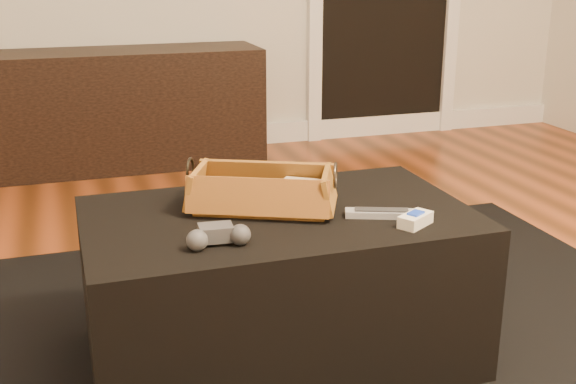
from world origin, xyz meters
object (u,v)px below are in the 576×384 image
object	(u,v)px
ottoman	(279,286)
wicker_basket	(262,193)
game_controller	(218,236)
silver_remote	(381,213)
tv_remote	(254,202)
media_cabinet	(112,109)
cream_gadget	(415,219)

from	to	relation	value
ottoman	wicker_basket	xyz separation A→B (m)	(-0.03, 0.04, 0.26)
game_controller	silver_remote	xyz separation A→B (m)	(0.44, 0.06, -0.01)
tv_remote	game_controller	size ratio (longest dim) A/B	1.32
media_cabinet	silver_remote	bearing A→B (deg)	-77.66
ottoman	silver_remote	size ratio (longest dim) A/B	5.36
silver_remote	game_controller	bearing A→B (deg)	-172.16
media_cabinet	game_controller	world-z (taller)	media_cabinet
silver_remote	cream_gadget	distance (m)	0.10
silver_remote	tv_remote	bearing A→B (deg)	153.76
silver_remote	media_cabinet	bearing A→B (deg)	102.34
tv_remote	wicker_basket	distance (m)	0.03
tv_remote	wicker_basket	xyz separation A→B (m)	(0.02, 0.00, 0.02)
media_cabinet	ottoman	distance (m)	2.15
silver_remote	cream_gadget	bearing A→B (deg)	-57.22
wicker_basket	silver_remote	distance (m)	0.31
game_controller	silver_remote	world-z (taller)	game_controller
wicker_basket	ottoman	bearing A→B (deg)	-49.02
wicker_basket	cream_gadget	bearing A→B (deg)	-35.64
wicker_basket	cream_gadget	distance (m)	0.40
ottoman	tv_remote	distance (m)	0.24
media_cabinet	silver_remote	xyz separation A→B (m)	(0.49, -2.25, 0.14)
cream_gadget	tv_remote	bearing A→B (deg)	146.80
game_controller	cream_gadget	size ratio (longest dim) A/B	1.43
game_controller	cream_gadget	distance (m)	0.49
media_cabinet	tv_remote	bearing A→B (deg)	-84.70
wicker_basket	game_controller	bearing A→B (deg)	-128.26
wicker_basket	media_cabinet	bearing A→B (deg)	95.95
ottoman	game_controller	xyz separation A→B (m)	(-0.20, -0.17, 0.23)
game_controller	silver_remote	bearing A→B (deg)	7.84
ottoman	cream_gadget	distance (m)	0.42
ottoman	wicker_basket	size ratio (longest dim) A/B	2.35
silver_remote	ottoman	bearing A→B (deg)	154.70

